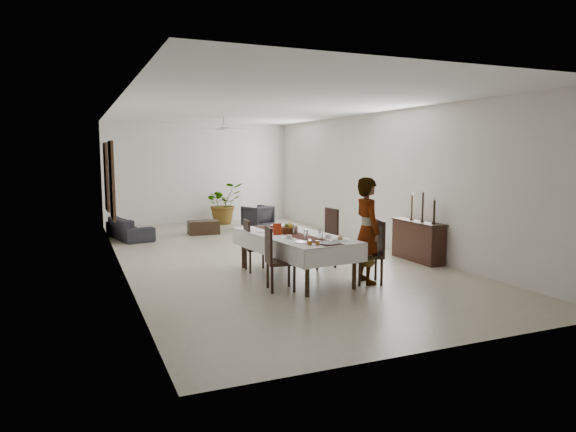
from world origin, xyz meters
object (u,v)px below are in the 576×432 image
(sideboard_body, at_px, (418,242))
(sofa, at_px, (130,228))
(dining_table_top, at_px, (294,237))
(woman, at_px, (367,230))
(red_pitcher, at_px, (277,229))

(sideboard_body, bearing_deg, sofa, 134.93)
(dining_table_top, bearing_deg, woman, -45.43)
(dining_table_top, bearing_deg, sideboard_body, 0.08)
(red_pitcher, height_order, sofa, red_pitcher)
(sideboard_body, height_order, sofa, sideboard_body)
(dining_table_top, height_order, woman, woman)
(sofa, bearing_deg, sideboard_body, -147.07)
(red_pitcher, relative_size, sideboard_body, 0.15)
(red_pitcher, height_order, woman, woman)
(red_pitcher, bearing_deg, dining_table_top, -23.96)
(dining_table_top, xyz_separation_m, sideboard_body, (2.98, 0.37, -0.35))
(dining_table_top, xyz_separation_m, woman, (1.02, -0.81, 0.16))
(dining_table_top, xyz_separation_m, red_pitcher, (-0.28, 0.12, 0.14))
(red_pitcher, bearing_deg, sofa, 109.94)
(red_pitcher, bearing_deg, sideboard_body, 4.36)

